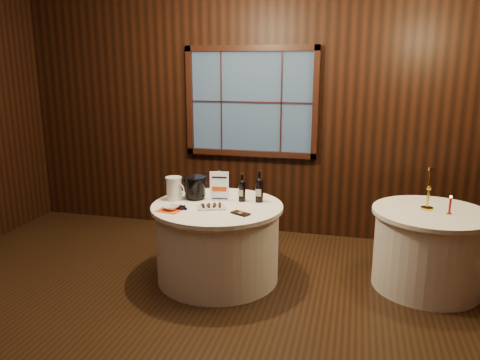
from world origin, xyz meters
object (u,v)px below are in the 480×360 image
(chocolate_box, at_px, (241,213))
(grape_bunch, at_px, (182,207))
(ice_bucket, at_px, (195,187))
(glass_pitcher, at_px, (174,188))
(brass_candlestick, at_px, (428,194))
(chocolate_plate, at_px, (211,206))
(port_bottle_right, at_px, (259,188))
(side_table, at_px, (428,249))
(sign_stand, at_px, (219,190))
(port_bottle_left, at_px, (242,189))
(main_table, at_px, (218,242))
(cracker_bowl, at_px, (171,208))
(red_candle, at_px, (450,207))

(chocolate_box, bearing_deg, grape_bunch, -153.44)
(ice_bucket, relative_size, grape_bunch, 1.32)
(chocolate_box, distance_m, glass_pitcher, 0.83)
(grape_bunch, relative_size, brass_candlestick, 0.42)
(chocolate_plate, relative_size, glass_pitcher, 1.34)
(ice_bucket, bearing_deg, grape_bunch, -90.01)
(ice_bucket, xyz_separation_m, chocolate_box, (0.57, -0.38, -0.11))
(port_bottle_right, height_order, glass_pitcher, port_bottle_right)
(ice_bucket, relative_size, chocolate_plate, 0.73)
(side_table, bearing_deg, ice_bucket, -176.16)
(sign_stand, height_order, ice_bucket, sign_stand)
(side_table, distance_m, ice_bucket, 2.34)
(brass_candlestick, bearing_deg, chocolate_plate, -167.08)
(brass_candlestick, bearing_deg, port_bottle_right, -174.90)
(sign_stand, relative_size, ice_bucket, 1.34)
(port_bottle_left, distance_m, chocolate_box, 0.44)
(side_table, relative_size, chocolate_plate, 3.45)
(glass_pitcher, bearing_deg, port_bottle_left, 28.80)
(main_table, height_order, sign_stand, sign_stand)
(sign_stand, relative_size, port_bottle_left, 1.07)
(side_table, distance_m, sign_stand, 2.09)
(glass_pitcher, xyz_separation_m, cracker_bowl, (0.10, -0.33, -0.10))
(side_table, distance_m, grape_bunch, 2.37)
(sign_stand, xyz_separation_m, ice_bucket, (-0.25, -0.01, 0.02))
(cracker_bowl, bearing_deg, sign_stand, 50.82)
(chocolate_plate, xyz_separation_m, brass_candlestick, (1.98, 0.45, 0.13))
(chocolate_plate, bearing_deg, sign_stand, 90.76)
(chocolate_plate, height_order, brass_candlestick, brass_candlestick)
(main_table, xyz_separation_m, chocolate_plate, (-0.02, -0.12, 0.40))
(cracker_bowl, distance_m, brass_candlestick, 2.41)
(chocolate_plate, xyz_separation_m, grape_bunch, (-0.26, -0.10, 0.00))
(side_table, bearing_deg, port_bottle_left, -176.06)
(cracker_bowl, bearing_deg, ice_bucket, 76.94)
(port_bottle_left, xyz_separation_m, ice_bucket, (-0.48, -0.03, -0.00))
(port_bottle_right, relative_size, brass_candlestick, 0.79)
(port_bottle_right, bearing_deg, sign_stand, -173.44)
(port_bottle_right, relative_size, chocolate_plate, 1.03)
(port_bottle_left, bearing_deg, grape_bunch, -128.96)
(main_table, bearing_deg, chocolate_box, -38.64)
(chocolate_plate, bearing_deg, brass_candlestick, 12.92)
(ice_bucket, bearing_deg, red_candle, 1.67)
(sign_stand, xyz_separation_m, glass_pitcher, (-0.44, -0.10, 0.01))
(port_bottle_left, distance_m, cracker_bowl, 0.74)
(side_table, distance_m, red_candle, 0.48)
(glass_pitcher, distance_m, red_candle, 2.61)
(side_table, relative_size, port_bottle_right, 3.36)
(sign_stand, bearing_deg, grape_bunch, -130.82)
(port_bottle_right, xyz_separation_m, brass_candlestick, (1.58, 0.14, 0.01))
(brass_candlestick, bearing_deg, cracker_bowl, -165.53)
(main_table, distance_m, glass_pitcher, 0.69)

